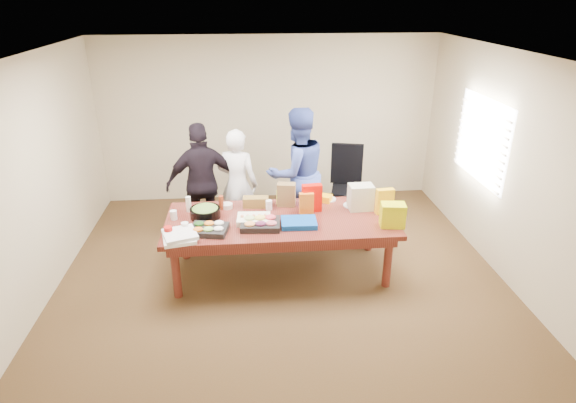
{
  "coord_description": "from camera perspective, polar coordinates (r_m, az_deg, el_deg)",
  "views": [
    {
      "loc": [
        -0.39,
        -5.29,
        3.32
      ],
      "look_at": [
        0.1,
        0.1,
        0.93
      ],
      "focal_mm": 29.96,
      "sensor_mm": 36.0,
      "label": 1
    }
  ],
  "objects": [
    {
      "name": "clear_cup_b",
      "position": [
        6.01,
        -13.41,
        -1.57
      ],
      "size": [
        0.08,
        0.08,
        0.11
      ],
      "primitive_type": "cylinder",
      "rotation": [
        0.0,
        0.0,
        0.01
      ],
      "color": "white",
      "rests_on": "conference_table"
    },
    {
      "name": "red_cup",
      "position": [
        5.6,
        -14.0,
        -3.53
      ],
      "size": [
        0.11,
        0.11,
        0.13
      ],
      "primitive_type": "cylinder",
      "rotation": [
        0.0,
        0.0,
        -0.13
      ],
      "color": "#AA140F",
      "rests_on": "conference_table"
    },
    {
      "name": "grocery_bag_yellow",
      "position": [
        5.79,
        12.31,
        -1.57
      ],
      "size": [
        0.3,
        0.23,
        0.28
      ],
      "primitive_type": "cube",
      "rotation": [
        0.0,
        0.0,
        -0.12
      ],
      "color": "#D3D907",
      "rests_on": "conference_table"
    },
    {
      "name": "person_left",
      "position": [
        6.78,
        -10.08,
        2.16
      ],
      "size": [
        1.07,
        0.63,
        1.71
      ],
      "primitive_type": "imported",
      "rotation": [
        0.0,
        0.0,
        3.37
      ],
      "color": "black",
      "rests_on": "floor"
    },
    {
      "name": "chip_bag_blue",
      "position": [
        5.72,
        1.29,
        -2.52
      ],
      "size": [
        0.43,
        0.33,
        0.06
      ],
      "primitive_type": "cube",
      "rotation": [
        0.0,
        0.0,
        -0.03
      ],
      "color": "#0A48A9",
      "rests_on": "conference_table"
    },
    {
      "name": "salad_bowl",
      "position": [
        5.99,
        -9.79,
        -1.32
      ],
      "size": [
        0.45,
        0.45,
        0.12
      ],
      "primitive_type": "cylinder",
      "rotation": [
        0.0,
        0.0,
        -0.22
      ],
      "color": "black",
      "rests_on": "conference_table"
    },
    {
      "name": "pizza_box_upper",
      "position": [
        5.52,
        -12.71,
        -3.82
      ],
      "size": [
        0.45,
        0.45,
        0.04
      ],
      "primitive_type": "cube",
      "rotation": [
        0.0,
        0.0,
        0.32
      ],
      "color": "white",
      "rests_on": "pizza_box_lower"
    },
    {
      "name": "wall_front",
      "position": [
        3.44,
        2.27,
        -11.14
      ],
      "size": [
        5.5,
        0.04,
        2.7
      ],
      "primitive_type": "cube",
      "color": "beige",
      "rests_on": "floor"
    },
    {
      "name": "wall_right",
      "position": [
        6.46,
        24.28,
        3.92
      ],
      "size": [
        0.04,
        5.0,
        2.7
      ],
      "primitive_type": "cube",
      "color": "beige",
      "rests_on": "floor"
    },
    {
      "name": "ceiling",
      "position": [
        5.34,
        -1.02,
        17.28
      ],
      "size": [
        5.5,
        5.0,
        0.02
      ],
      "primitive_type": "cube",
      "color": "white",
      "rests_on": "wall_back"
    },
    {
      "name": "person_right",
      "position": [
        6.81,
        1.09,
        3.36
      ],
      "size": [
        1.11,
        1.0,
        1.88
      ],
      "primitive_type": "imported",
      "rotation": [
        0.0,
        0.0,
        3.52
      ],
      "color": "#3A4EA2",
      "rests_on": "floor"
    },
    {
      "name": "office_chair",
      "position": [
        7.31,
        7.23,
        1.58
      ],
      "size": [
        0.71,
        0.71,
        1.15
      ],
      "primitive_type": "cube",
      "rotation": [
        0.0,
        0.0,
        -0.24
      ],
      "color": "black",
      "rests_on": "floor"
    },
    {
      "name": "person_center",
      "position": [
        6.83,
        -6.01,
        2.05
      ],
      "size": [
        0.67,
        0.54,
        1.6
      ],
      "primitive_type": "imported",
      "rotation": [
        0.0,
        0.0,
        2.83
      ],
      "color": "white",
      "rests_on": "floor"
    },
    {
      "name": "chip_bag_red",
      "position": [
        6.03,
        2.84,
        0.42
      ],
      "size": [
        0.25,
        0.12,
        0.36
      ],
      "primitive_type": "cube",
      "rotation": [
        0.0,
        0.0,
        0.1
      ],
      "color": "red",
      "rests_on": "conference_table"
    },
    {
      "name": "chip_bag_yellow",
      "position": [
        6.08,
        11.39,
        0.02
      ],
      "size": [
        0.22,
        0.11,
        0.33
      ],
      "primitive_type": "cube",
      "rotation": [
        0.0,
        0.0,
        0.1
      ],
      "color": "yellow",
      "rests_on": "conference_table"
    },
    {
      "name": "fruit_tray",
      "position": [
        5.68,
        -3.29,
        -2.7
      ],
      "size": [
        0.49,
        0.39,
        0.07
      ],
      "primitive_type": "cube",
      "rotation": [
        0.0,
        0.0,
        -0.08
      ],
      "color": "black",
      "rests_on": "conference_table"
    },
    {
      "name": "grocery_bag_white",
      "position": [
        6.15,
        8.62,
        0.52
      ],
      "size": [
        0.31,
        0.23,
        0.32
      ],
      "primitive_type": "cube",
      "rotation": [
        0.0,
        0.0,
        0.04
      ],
      "color": "beige",
      "rests_on": "conference_table"
    },
    {
      "name": "bread_loaf",
      "position": [
        6.2,
        -3.85,
        -0.05
      ],
      "size": [
        0.34,
        0.16,
        0.13
      ],
      "primitive_type": "cube",
      "rotation": [
        0.0,
        0.0,
        -0.07
      ],
      "color": "olive",
      "rests_on": "conference_table"
    },
    {
      "name": "veggie_tray",
      "position": [
        5.63,
        -9.37,
        -3.31
      ],
      "size": [
        0.47,
        0.4,
        0.06
      ],
      "primitive_type": "cube",
      "rotation": [
        0.0,
        0.0,
        -0.18
      ],
      "color": "black",
      "rests_on": "conference_table"
    },
    {
      "name": "wall_left",
      "position": [
        6.12,
        -27.56,
        2.27
      ],
      "size": [
        0.04,
        5.0,
        2.7
      ],
      "primitive_type": "cube",
      "color": "beige",
      "rests_on": "floor"
    },
    {
      "name": "sheet_cake",
      "position": [
        5.81,
        -4.09,
        -2.11
      ],
      "size": [
        0.41,
        0.32,
        0.07
      ],
      "primitive_type": "cube",
      "rotation": [
        0.0,
        0.0,
        -0.06
      ],
      "color": "white",
      "rests_on": "conference_table"
    },
    {
      "name": "plate_b",
      "position": [
        6.44,
        4.75,
        0.28
      ],
      "size": [
        0.26,
        0.26,
        0.01
      ],
      "primitive_type": "cylinder",
      "rotation": [
        0.0,
        0.0,
        0.18
      ],
      "color": "silver",
      "rests_on": "conference_table"
    },
    {
      "name": "pizza_box_lower",
      "position": [
        5.53,
        -12.78,
        -4.25
      ],
      "size": [
        0.42,
        0.42,
        0.04
      ],
      "primitive_type": "cube",
      "rotation": [
        0.0,
        0.0,
        0.22
      ],
      "color": "white",
      "rests_on": "conference_table"
    },
    {
      "name": "banana_bunch",
      "position": [
        6.39,
        4.04,
        0.46
      ],
      "size": [
        0.29,
        0.25,
        0.08
      ],
      "primitive_type": "cube",
      "rotation": [
        0.0,
        0.0,
        -0.51
      ],
      "color": "#EDA008",
      "rests_on": "conference_table"
    },
    {
      "name": "clear_cup_a",
      "position": [
        5.68,
        -12.12,
        -3.0
      ],
      "size": [
        0.09,
        0.09,
        0.12
      ],
      "primitive_type": "cylinder",
      "rotation": [
        0.0,
        0.0,
        0.1
      ],
      "color": "white",
      "rests_on": "conference_table"
    },
    {
      "name": "dip_bowl_b",
      "position": [
        6.21,
        -7.26,
        -0.51
      ],
      "size": [
        0.17,
        0.17,
        0.06
      ],
      "primitive_type": "cylinder",
      "rotation": [
        0.0,
        0.0,
        -0.18
      ],
      "color": "beige",
      "rests_on": "conference_table"
    },
    {
      "name": "kraft_bag",
      "position": [
        6.18,
        -0.19,
        0.82
      ],
      "size": [
        0.25,
        0.17,
        0.3
      ],
      "primitive_type": "cube",
      "rotation": [
        0.0,
        0.0,
        -0.18
      ],
      "color": "brown",
      "rests_on": "conference_table"
    },
    {
      "name": "wall_back",
      "position": [
        8.04,
        -2.27,
        9.63
      ],
      "size": [
        5.5,
        0.04,
        2.7
      ],
      "primitive_type": "cube",
      "color": "beige",
      "rests_on": "floor"
    },
    {
      "name": "chip_bag_orange",
      "position": [
        5.97,
        2.21,
        -0.24
      ],
      "size": [
        0.18,
        0.08,
        0.28
      ],
      "primitive_type": "cube",
      "rotation": [
        0.0,
        0.0,
        -0.0
      ],
      "color": "orange",
      "rests_on": "conference_table"
    },
    {
      "name": "conference_table",
      "position": [
        6.07,
        -0.86,
        -5.21
      ],
      "size": [
        2.8,
        1.2,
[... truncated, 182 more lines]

